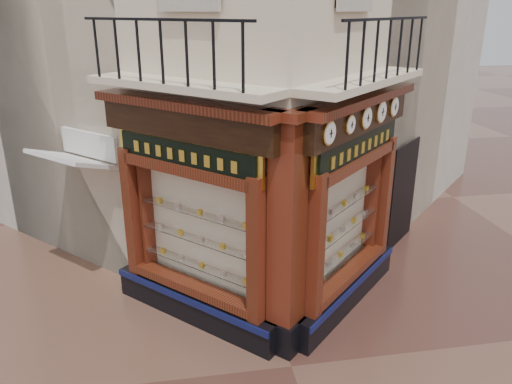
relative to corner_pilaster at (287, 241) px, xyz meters
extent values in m
plane|color=#462820|center=(0.00, -0.50, -1.95)|extent=(80.00, 80.00, 0.00)
cube|color=beige|center=(-2.47, 8.13, 3.55)|extent=(11.31, 11.31, 11.00)
cube|color=beige|center=(2.47, 8.13, 3.55)|extent=(11.31, 11.31, 11.00)
cube|color=black|center=(-1.44, 1.04, -1.67)|extent=(2.72, 2.72, 0.55)
cube|color=#0C123F|center=(-1.57, 0.91, -1.46)|extent=(2.50, 2.50, 0.12)
cube|color=#37160A|center=(-0.45, 0.05, -0.17)|extent=(0.37, 0.37, 2.45)
cube|color=#37160A|center=(-2.43, 2.03, -0.17)|extent=(0.37, 0.37, 2.45)
cube|color=beige|center=(-1.20, 1.27, -0.20)|extent=(1.80, 1.80, 2.10)
cube|color=black|center=(-1.42, 1.05, 1.65)|extent=(2.69, 2.69, 0.50)
cube|color=#37160A|center=(-1.47, 1.00, 1.96)|extent=(2.86, 2.86, 0.14)
cube|color=black|center=(1.44, 1.04, -1.67)|extent=(2.72, 2.72, 0.55)
cube|color=#0C123F|center=(1.57, 0.91, -1.46)|extent=(2.50, 2.50, 0.12)
cube|color=#37160A|center=(0.45, 0.05, -0.17)|extent=(0.37, 0.37, 2.45)
cube|color=#37160A|center=(2.43, 2.03, -0.17)|extent=(0.37, 0.37, 2.45)
cube|color=beige|center=(1.20, 1.27, -0.20)|extent=(1.80, 1.80, 2.10)
cube|color=black|center=(1.42, 1.05, 1.65)|extent=(2.69, 2.69, 0.50)
cube|color=#37160A|center=(1.47, 1.00, 1.96)|extent=(2.86, 2.86, 0.14)
cube|color=black|center=(0.00, 0.00, -1.67)|extent=(0.78, 0.78, 0.55)
cube|color=#37160A|center=(0.00, 0.00, 0.25)|extent=(0.64, 0.64, 3.50)
cube|color=#37160A|center=(0.00, 0.00, 1.96)|extent=(0.85, 0.85, 0.14)
cube|color=beige|center=(-1.48, 0.99, 2.25)|extent=(2.97, 2.97, 0.12)
cube|color=black|center=(-1.72, 0.76, 3.20)|extent=(2.36, 2.36, 0.04)
cube|color=beige|center=(1.48, 0.99, 2.25)|extent=(2.97, 2.97, 0.12)
cube|color=black|center=(1.72, 0.76, 3.20)|extent=(2.36, 2.36, 0.04)
cylinder|color=gold|center=(0.57, -0.02, 1.67)|extent=(0.29, 0.29, 0.36)
cylinder|color=white|center=(0.59, -0.05, 1.67)|extent=(0.24, 0.24, 0.31)
cube|color=black|center=(0.60, -0.06, 1.67)|extent=(0.02, 0.02, 0.12)
cube|color=black|center=(0.60, -0.06, 1.67)|extent=(0.07, 0.07, 0.01)
cylinder|color=gold|center=(1.06, 0.47, 1.67)|extent=(0.25, 0.25, 0.31)
cylinder|color=white|center=(1.08, 0.44, 1.67)|extent=(0.20, 0.20, 0.26)
cube|color=black|center=(1.09, 0.43, 1.67)|extent=(0.02, 0.02, 0.10)
cube|color=black|center=(1.09, 0.43, 1.67)|extent=(0.06, 0.06, 0.01)
cylinder|color=gold|center=(1.49, 0.90, 1.67)|extent=(0.30, 0.30, 0.38)
cylinder|color=white|center=(1.51, 0.88, 1.67)|extent=(0.24, 0.24, 0.32)
cube|color=black|center=(1.52, 0.87, 1.67)|extent=(0.02, 0.02, 0.13)
cube|color=black|center=(1.52, 0.87, 1.67)|extent=(0.07, 0.07, 0.01)
cylinder|color=gold|center=(1.93, 1.34, 1.67)|extent=(0.31, 0.31, 0.40)
cylinder|color=white|center=(1.95, 1.32, 1.67)|extent=(0.25, 0.25, 0.34)
cube|color=black|center=(1.97, 1.31, 1.67)|extent=(0.02, 0.02, 0.13)
cube|color=black|center=(1.97, 1.31, 1.67)|extent=(0.08, 0.08, 0.01)
cylinder|color=gold|center=(2.36, 1.77, 1.67)|extent=(0.30, 0.30, 0.37)
cylinder|color=white|center=(2.38, 1.74, 1.67)|extent=(0.24, 0.24, 0.32)
cube|color=black|center=(2.39, 1.73, 1.67)|extent=(0.02, 0.02, 0.12)
cube|color=black|center=(2.39, 1.73, 1.67)|extent=(0.07, 0.07, 0.01)
cube|color=gold|center=(-1.45, 1.03, 1.15)|extent=(2.19, 2.19, 0.59)
cube|color=black|center=(-1.48, 1.00, 1.15)|extent=(2.05, 2.05, 0.44)
cube|color=gold|center=(1.45, 1.03, 1.15)|extent=(2.28, 2.28, 0.61)
cube|color=black|center=(1.48, 1.00, 1.15)|extent=(2.12, 2.12, 0.46)
camera|label=1|loc=(-1.62, -6.73, 3.34)|focal=35.00mm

